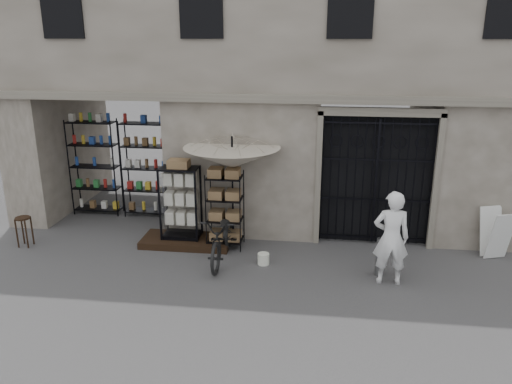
# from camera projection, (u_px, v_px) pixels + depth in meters

# --- Properties ---
(ground) EXTENTS (80.00, 80.00, 0.00)m
(ground) POSITION_uv_depth(u_px,v_px,m) (288.00, 283.00, 9.54)
(ground) COLOR #242428
(ground) RESTS_ON ground
(main_building) EXTENTS (14.00, 4.00, 9.00)m
(main_building) POSITION_uv_depth(u_px,v_px,m) (303.00, 36.00, 11.96)
(main_building) COLOR gray
(main_building) RESTS_ON ground
(shop_recess) EXTENTS (3.00, 1.70, 3.00)m
(shop_recess) POSITION_uv_depth(u_px,v_px,m) (114.00, 163.00, 12.28)
(shop_recess) COLOR black
(shop_recess) RESTS_ON ground
(shop_shelving) EXTENTS (2.70, 0.50, 2.50)m
(shop_shelving) POSITION_uv_depth(u_px,v_px,m) (121.00, 168.00, 12.83)
(shop_shelving) COLOR black
(shop_shelving) RESTS_ON ground
(iron_gate) EXTENTS (2.50, 0.21, 3.00)m
(iron_gate) POSITION_uv_depth(u_px,v_px,m) (375.00, 178.00, 11.04)
(iron_gate) COLOR black
(iron_gate) RESTS_ON ground
(step_platform) EXTENTS (2.00, 0.90, 0.15)m
(step_platform) POSITION_uv_depth(u_px,v_px,m) (187.00, 241.00, 11.27)
(step_platform) COLOR black
(step_platform) RESTS_ON ground
(display_cabinet) EXTENTS (0.94, 0.78, 1.76)m
(display_cabinet) POSITION_uv_depth(u_px,v_px,m) (181.00, 206.00, 11.10)
(display_cabinet) COLOR black
(display_cabinet) RESTS_ON step_platform
(wire_rack) EXTENTS (0.85, 0.70, 1.71)m
(wire_rack) POSITION_uv_depth(u_px,v_px,m) (225.00, 211.00, 10.94)
(wire_rack) COLOR black
(wire_rack) RESTS_ON ground
(market_umbrella) EXTENTS (2.10, 2.13, 2.97)m
(market_umbrella) POSITION_uv_depth(u_px,v_px,m) (232.00, 152.00, 10.66)
(market_umbrella) COLOR black
(market_umbrella) RESTS_ON ground
(white_bucket) EXTENTS (0.24, 0.24, 0.23)m
(white_bucket) POSITION_uv_depth(u_px,v_px,m) (263.00, 259.00, 10.29)
(white_bucket) COLOR silver
(white_bucket) RESTS_ON ground
(bicycle) EXTENTS (0.71, 1.06, 1.99)m
(bicycle) POSITION_uv_depth(u_px,v_px,m) (224.00, 260.00, 10.50)
(bicycle) COLOR black
(bicycle) RESTS_ON ground
(wooden_stool) EXTENTS (0.39, 0.39, 0.68)m
(wooden_stool) POSITION_uv_depth(u_px,v_px,m) (24.00, 231.00, 11.10)
(wooden_stool) COLOR black
(wooden_stool) RESTS_ON ground
(steel_bollard) EXTENTS (0.18, 0.18, 0.78)m
(steel_bollard) POSITION_uv_depth(u_px,v_px,m) (379.00, 257.00, 9.73)
(steel_bollard) COLOR slate
(steel_bollard) RESTS_ON ground
(shopkeeper) EXTENTS (0.70, 1.84, 0.44)m
(shopkeeper) POSITION_uv_depth(u_px,v_px,m) (387.00, 282.00, 9.57)
(shopkeeper) COLOR white
(shopkeeper) RESTS_ON ground
(easel_sign) EXTENTS (0.66, 0.70, 1.05)m
(easel_sign) POSITION_uv_depth(u_px,v_px,m) (496.00, 234.00, 10.46)
(easel_sign) COLOR silver
(easel_sign) RESTS_ON ground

